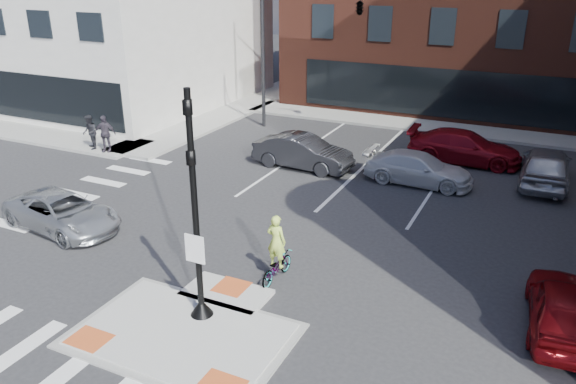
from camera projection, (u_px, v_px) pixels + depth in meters
The scene contains 17 objects.
ground at pixel (194, 326), 14.47m from camera, with size 120.00×120.00×0.00m, color #28282B.
refuge_island at pixel (188, 330), 14.24m from camera, with size 5.40×4.65×0.13m.
sidewalk_nw at pixel (108, 118), 33.95m from camera, with size 23.50×20.50×0.15m.
sidewalk_n at pixel (462, 129), 31.62m from camera, with size 26.00×3.00×0.15m, color gray.
building_nw at pixel (90, 35), 38.42m from camera, with size 20.40×16.40×14.40m.
building_far_left at pixel (448, 4), 57.66m from camera, with size 10.00×12.00×10.00m, color slate.
signal_pole at pixel (197, 238), 13.92m from camera, with size 0.60×0.60×5.98m.
mast_arm_signal at pixel (332, 17), 28.59m from camera, with size 6.10×2.24×8.00m.
silver_suv at pixel (62, 212), 19.60m from camera, with size 2.10×4.56×1.27m, color #B2B6BA.
red_sedan at pixel (563, 307), 14.07m from camera, with size 1.62×4.02×1.37m, color maroon.
white_pickup at pixel (418, 168), 23.75m from camera, with size 1.85×4.56×1.32m, color silver.
bg_car_dark at pixel (303, 152), 25.54m from camera, with size 1.59×4.57×1.51m, color #222226.
bg_car_silver at pixel (546, 166), 23.59m from camera, with size 1.94×4.81×1.64m, color #ADAFB4.
bg_car_red at pixel (464, 147), 26.24m from camera, with size 2.11×5.18×1.50m, color maroon.
cyclist at pixel (276, 259), 16.36m from camera, with size 0.66×1.65×2.08m.
pedestrian_a at pixel (90, 132), 27.67m from camera, with size 0.83×0.65×1.71m, color black.
pedestrian_b at pixel (105, 134), 27.26m from camera, with size 1.06×0.44×1.81m, color #352F3A.
Camera 1 is at (7.45, -9.87, 8.62)m, focal length 35.00 mm.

